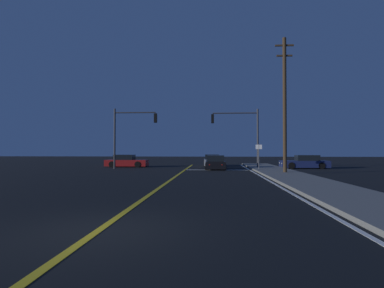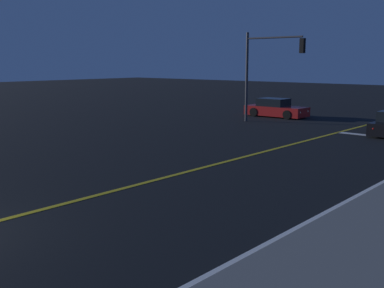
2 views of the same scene
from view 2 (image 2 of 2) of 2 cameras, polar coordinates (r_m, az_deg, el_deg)
lane_line_center at (r=19.59m, az=4.90°, el=-1.91°), size 0.20×39.98×0.01m
lane_line_edge_right at (r=16.88m, az=21.57°, el=-4.50°), size 0.16×39.98×0.01m
car_distant_tail_red at (r=35.42m, az=10.02°, el=4.18°), size 4.55×1.93×1.34m
traffic_signal_far_left at (r=31.52m, az=8.93°, el=9.68°), size 4.27×0.28×5.91m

